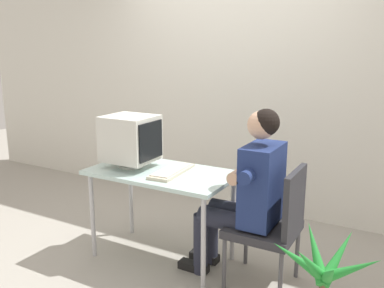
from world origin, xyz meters
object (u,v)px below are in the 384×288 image
crt_monitor (131,139)px  office_chair (273,222)px  desk (161,179)px  person_seated (248,190)px  keyboard (172,171)px

crt_monitor → office_chair: size_ratio=0.47×
desk → person_seated: person_seated is taller
crt_monitor → keyboard: bearing=2.1°
keyboard → person_seated: (0.61, 0.04, -0.06)m
keyboard → office_chair: office_chair is taller
desk → crt_monitor: 0.41m
crt_monitor → person_seated: person_seated is taller
office_chair → desk: bearing=-177.6°
crt_monitor → keyboard: size_ratio=0.88×
desk → office_chair: (0.91, 0.04, -0.18)m
desk → keyboard: size_ratio=2.40×
keyboard → office_chair: 0.85m
keyboard → person_seated: 0.62m
desk → person_seated: size_ratio=0.88×
desk → office_chair: office_chair is taller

